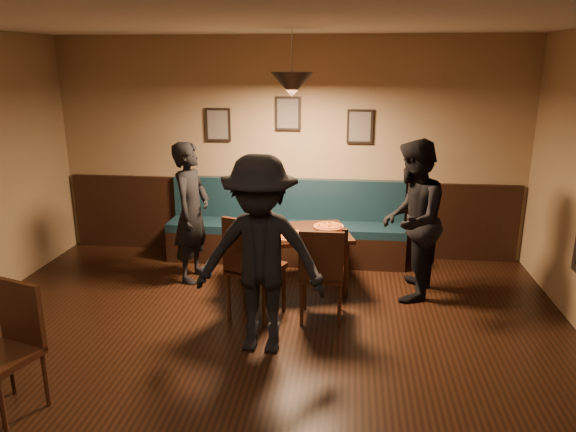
# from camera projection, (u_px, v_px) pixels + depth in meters

# --- Properties ---
(floor) EXTENTS (7.00, 7.00, 0.00)m
(floor) POSITION_uv_depth(u_px,v_px,m) (234.00, 413.00, 3.97)
(floor) COLOR black
(floor) RESTS_ON ground
(ceiling) EXTENTS (7.00, 7.00, 0.00)m
(ceiling) POSITION_uv_depth(u_px,v_px,m) (220.00, 5.00, 3.20)
(ceiling) COLOR silver
(ceiling) RESTS_ON ground
(wall_back) EXTENTS (6.00, 0.00, 6.00)m
(wall_back) POSITION_uv_depth(u_px,v_px,m) (288.00, 149.00, 6.92)
(wall_back) COLOR #8C704F
(wall_back) RESTS_ON ground
(wainscot) EXTENTS (5.88, 0.06, 1.00)m
(wainscot) POSITION_uv_depth(u_px,v_px,m) (288.00, 217.00, 7.14)
(wainscot) COLOR black
(wainscot) RESTS_ON ground
(booth_bench) EXTENTS (3.00, 0.60, 1.00)m
(booth_bench) POSITION_uv_depth(u_px,v_px,m) (286.00, 223.00, 6.89)
(booth_bench) COLOR #0F232D
(booth_bench) RESTS_ON ground
(picture_left) EXTENTS (0.32, 0.04, 0.42)m
(picture_left) POSITION_uv_depth(u_px,v_px,m) (218.00, 125.00, 6.91)
(picture_left) COLOR black
(picture_left) RESTS_ON wall_back
(picture_center) EXTENTS (0.32, 0.04, 0.42)m
(picture_center) POSITION_uv_depth(u_px,v_px,m) (288.00, 113.00, 6.77)
(picture_center) COLOR black
(picture_center) RESTS_ON wall_back
(picture_right) EXTENTS (0.32, 0.04, 0.42)m
(picture_right) POSITION_uv_depth(u_px,v_px,m) (360.00, 127.00, 6.71)
(picture_right) COLOR black
(picture_right) RESTS_ON wall_back
(pendant_lamp) EXTENTS (0.44, 0.44, 0.25)m
(pendant_lamp) POSITION_uv_depth(u_px,v_px,m) (292.00, 85.00, 5.53)
(pendant_lamp) COLOR black
(pendant_lamp) RESTS_ON ceiling
(dining_table) EXTENTS (1.41, 1.10, 0.67)m
(dining_table) POSITION_uv_depth(u_px,v_px,m) (292.00, 260.00, 6.06)
(dining_table) COLOR black
(dining_table) RESTS_ON floor
(chair_near_left) EXTENTS (0.61, 0.61, 1.06)m
(chair_near_left) POSITION_uv_depth(u_px,v_px,m) (256.00, 266.00, 5.36)
(chair_near_left) COLOR black
(chair_near_left) RESTS_ON floor
(chair_near_right) EXTENTS (0.43, 0.43, 0.96)m
(chair_near_right) POSITION_uv_depth(u_px,v_px,m) (322.00, 272.00, 5.32)
(chair_near_right) COLOR black
(chair_near_right) RESTS_ON floor
(diner_left) EXTENTS (0.47, 0.64, 1.62)m
(diner_left) POSITION_uv_depth(u_px,v_px,m) (192.00, 213.00, 6.20)
(diner_left) COLOR black
(diner_left) RESTS_ON floor
(diner_right) EXTENTS (0.83, 0.97, 1.72)m
(diner_right) POSITION_uv_depth(u_px,v_px,m) (412.00, 221.00, 5.72)
(diner_right) COLOR black
(diner_right) RESTS_ON floor
(diner_front) EXTENTS (1.17, 0.72, 1.75)m
(diner_front) POSITION_uv_depth(u_px,v_px,m) (260.00, 256.00, 4.63)
(diner_front) COLOR black
(diner_front) RESTS_ON floor
(pizza_a) EXTENTS (0.39, 0.39, 0.04)m
(pizza_a) POSITION_uv_depth(u_px,v_px,m) (259.00, 226.00, 6.13)
(pizza_a) COLOR gold
(pizza_a) RESTS_ON dining_table
(pizza_b) EXTENTS (0.40, 0.40, 0.04)m
(pizza_b) POSITION_uv_depth(u_px,v_px,m) (292.00, 236.00, 5.76)
(pizza_b) COLOR orange
(pizza_b) RESTS_ON dining_table
(pizza_c) EXTENTS (0.34, 0.34, 0.04)m
(pizza_c) POSITION_uv_depth(u_px,v_px,m) (329.00, 227.00, 6.10)
(pizza_c) COLOR #CE5B26
(pizza_c) RESTS_ON dining_table
(soda_glass) EXTENTS (0.09, 0.09, 0.16)m
(soda_glass) POSITION_uv_depth(u_px,v_px,m) (345.00, 236.00, 5.57)
(soda_glass) COLOR black
(soda_glass) RESTS_ON dining_table
(tabasco_bottle) EXTENTS (0.03, 0.03, 0.11)m
(tabasco_bottle) POSITION_uv_depth(u_px,v_px,m) (341.00, 231.00, 5.82)
(tabasco_bottle) COLOR #941204
(tabasco_bottle) RESTS_ON dining_table
(napkin_a) EXTENTS (0.16, 0.16, 0.01)m
(napkin_a) POSITION_uv_depth(u_px,v_px,m) (248.00, 225.00, 6.22)
(napkin_a) COLOR #207A33
(napkin_a) RESTS_ON dining_table
(napkin_b) EXTENTS (0.21, 0.21, 0.01)m
(napkin_b) POSITION_uv_depth(u_px,v_px,m) (240.00, 238.00, 5.75)
(napkin_b) COLOR #1D6E25
(napkin_b) RESTS_ON dining_table
(cutlery_set) EXTENTS (0.19, 0.11, 0.00)m
(cutlery_set) POSITION_uv_depth(u_px,v_px,m) (281.00, 243.00, 5.61)
(cutlery_set) COLOR silver
(cutlery_set) RESTS_ON dining_table
(cafe_chair_far) EXTENTS (0.54, 0.54, 0.97)m
(cafe_chair_far) POSITION_uv_depth(u_px,v_px,m) (2.00, 354.00, 3.84)
(cafe_chair_far) COLOR black
(cafe_chair_far) RESTS_ON floor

